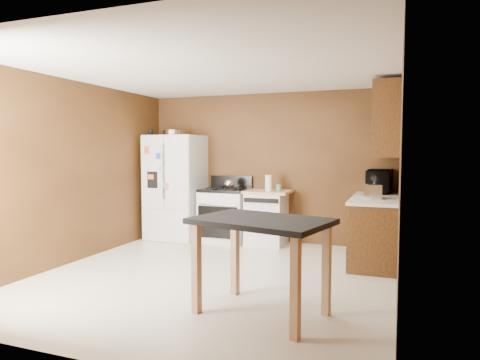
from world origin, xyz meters
The scene contains 18 objects.
floor centered at (0.00, 0.00, 0.00)m, with size 4.50×4.50×0.00m, color silver.
ceiling centered at (0.00, 0.00, 2.50)m, with size 4.50×4.50×0.00m, color white.
wall_back centered at (0.00, 2.25, 1.25)m, with size 4.20×4.20×0.00m, color #563516.
wall_front centered at (0.00, -2.25, 1.25)m, with size 4.20×4.20×0.00m, color #563516.
wall_left centered at (-2.10, 0.00, 1.25)m, with size 4.50×4.50×0.00m, color #563516.
wall_right centered at (2.10, 0.00, 1.25)m, with size 4.50×4.50×0.00m, color #563516.
roasting_pan centered at (-1.59, 1.90, 1.85)m, with size 0.38×0.38×0.09m, color silver.
pen_cup centered at (-2.00, 1.80, 1.86)m, with size 0.07×0.07×0.11m, color black.
kettle centered at (-0.55, 1.86, 0.98)m, with size 0.17×0.17×0.17m, color silver.
paper_towel centered at (0.14, 1.86, 1.02)m, with size 0.11×0.11×0.26m, color white.
green_canister centered at (0.27, 1.98, 0.94)m, with size 0.09×0.09×0.10m, color #42AB5C.
toaster centered at (1.77, 1.22, 1.00)m, with size 0.16×0.26×0.19m, color silver.
microwave centered at (1.83, 2.06, 1.06)m, with size 0.59×0.40×0.33m, color black.
refrigerator centered at (-1.55, 1.86, 0.90)m, with size 0.90×0.80×1.80m.
gas_range centered at (-0.64, 1.92, 0.46)m, with size 0.76×0.68×1.10m.
dishwasher centered at (0.08, 1.95, 0.45)m, with size 0.78×0.63×0.89m.
right_cabinets centered at (1.84, 1.48, 0.91)m, with size 0.63×1.58×2.45m.
island centered at (0.90, -0.93, 0.77)m, with size 1.38×1.08×0.91m.
Camera 1 is at (2.09, -4.70, 1.55)m, focal length 32.00 mm.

